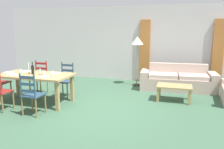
% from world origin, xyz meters
% --- Properties ---
extents(ground_plane, '(9.60, 9.60, 0.02)m').
position_xyz_m(ground_plane, '(0.00, 0.00, -0.01)').
color(ground_plane, '#395D44').
extents(wall_far, '(9.60, 0.16, 2.70)m').
position_xyz_m(wall_far, '(0.00, 3.30, 1.35)').
color(wall_far, silver).
rests_on(wall_far, ground_plane).
extents(curtain_panel_left, '(0.35, 0.08, 2.20)m').
position_xyz_m(curtain_panel_left, '(0.76, 3.16, 1.10)').
color(curtain_panel_left, '#B26C32').
rests_on(curtain_panel_left, ground_plane).
extents(curtain_panel_right, '(0.35, 0.08, 2.20)m').
position_xyz_m(curtain_panel_right, '(3.16, 3.16, 1.10)').
color(curtain_panel_right, '#B26C32').
rests_on(curtain_panel_right, ground_plane).
extents(dining_table, '(1.90, 0.96, 0.75)m').
position_xyz_m(dining_table, '(-1.54, -0.08, 0.66)').
color(dining_table, '#A38953').
rests_on(dining_table, ground_plane).
extents(dining_chair_near_right, '(0.43, 0.41, 0.96)m').
position_xyz_m(dining_chair_near_right, '(-1.08, -0.87, 0.48)').
color(dining_chair_near_right, '#2A475F').
rests_on(dining_chair_near_right, ground_plane).
extents(dining_chair_far_left, '(0.42, 0.40, 0.96)m').
position_xyz_m(dining_chair_far_left, '(-1.95, 0.70, 0.48)').
color(dining_chair_far_left, maroon).
rests_on(dining_chair_far_left, ground_plane).
extents(dining_chair_far_right, '(0.44, 0.43, 0.96)m').
position_xyz_m(dining_chair_far_right, '(-1.05, 0.63, 0.48)').
color(dining_chair_far_right, '#30475D').
rests_on(dining_chair_far_right, ground_plane).
extents(dinner_plate_near_left, '(0.24, 0.24, 0.02)m').
position_xyz_m(dinner_plate_near_left, '(-1.99, -0.33, 0.76)').
color(dinner_plate_near_left, white).
rests_on(dinner_plate_near_left, dining_table).
extents(fork_near_left, '(0.03, 0.17, 0.01)m').
position_xyz_m(fork_near_left, '(-2.14, -0.33, 0.75)').
color(fork_near_left, silver).
rests_on(fork_near_left, dining_table).
extents(dinner_plate_near_right, '(0.24, 0.24, 0.02)m').
position_xyz_m(dinner_plate_near_right, '(-1.09, -0.33, 0.76)').
color(dinner_plate_near_right, white).
rests_on(dinner_plate_near_right, dining_table).
extents(fork_near_right, '(0.02, 0.17, 0.01)m').
position_xyz_m(fork_near_right, '(-1.24, -0.33, 0.75)').
color(fork_near_right, silver).
rests_on(fork_near_right, dining_table).
extents(dinner_plate_far_left, '(0.24, 0.24, 0.02)m').
position_xyz_m(dinner_plate_far_left, '(-1.99, 0.17, 0.76)').
color(dinner_plate_far_left, white).
rests_on(dinner_plate_far_left, dining_table).
extents(fork_far_left, '(0.03, 0.17, 0.01)m').
position_xyz_m(fork_far_left, '(-2.14, 0.17, 0.75)').
color(fork_far_left, silver).
rests_on(fork_far_left, dining_table).
extents(dinner_plate_far_right, '(0.24, 0.24, 0.02)m').
position_xyz_m(dinner_plate_far_right, '(-1.09, 0.17, 0.76)').
color(dinner_plate_far_right, white).
rests_on(dinner_plate_far_right, dining_table).
extents(fork_far_right, '(0.03, 0.17, 0.01)m').
position_xyz_m(fork_far_right, '(-1.24, 0.17, 0.75)').
color(fork_far_right, silver).
rests_on(fork_far_right, dining_table).
extents(dinner_plate_head_west, '(0.24, 0.24, 0.02)m').
position_xyz_m(dinner_plate_head_west, '(-2.32, -0.08, 0.76)').
color(dinner_plate_head_west, white).
rests_on(dinner_plate_head_west, dining_table).
extents(fork_head_west, '(0.02, 0.17, 0.01)m').
position_xyz_m(fork_head_west, '(-2.47, -0.08, 0.75)').
color(fork_head_west, silver).
rests_on(fork_head_west, dining_table).
extents(wine_bottle, '(0.07, 0.07, 0.32)m').
position_xyz_m(wine_bottle, '(-1.60, -0.07, 0.87)').
color(wine_bottle, black).
rests_on(wine_bottle, dining_table).
extents(wine_glass_near_left, '(0.06, 0.06, 0.16)m').
position_xyz_m(wine_glass_near_left, '(-1.84, -0.23, 0.86)').
color(wine_glass_near_left, white).
rests_on(wine_glass_near_left, dining_table).
extents(wine_glass_near_right, '(0.06, 0.06, 0.16)m').
position_xyz_m(wine_glass_near_right, '(-0.94, -0.22, 0.86)').
color(wine_glass_near_right, white).
rests_on(wine_glass_near_right, dining_table).
extents(coffee_cup_primary, '(0.07, 0.07, 0.09)m').
position_xyz_m(coffee_cup_primary, '(-1.23, -0.14, 0.80)').
color(coffee_cup_primary, beige).
rests_on(coffee_cup_primary, dining_table).
extents(candle_tall, '(0.05, 0.05, 0.29)m').
position_xyz_m(candle_tall, '(-1.72, -0.06, 0.83)').
color(candle_tall, '#998C66').
rests_on(candle_tall, dining_table).
extents(candle_short, '(0.05, 0.05, 0.17)m').
position_xyz_m(candle_short, '(-1.34, -0.12, 0.80)').
color(candle_short, '#998C66').
rests_on(candle_short, dining_table).
extents(couch, '(2.33, 0.96, 0.80)m').
position_xyz_m(couch, '(1.96, 2.32, 0.29)').
color(couch, '#BAA092').
rests_on(couch, ground_plane).
extents(coffee_table, '(0.90, 0.56, 0.42)m').
position_xyz_m(coffee_table, '(1.89, 1.10, 0.36)').
color(coffee_table, '#A38953').
rests_on(coffee_table, ground_plane).
extents(standing_lamp, '(0.40, 0.40, 1.64)m').
position_xyz_m(standing_lamp, '(0.61, 2.50, 1.41)').
color(standing_lamp, '#332D28').
rests_on(standing_lamp, ground_plane).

